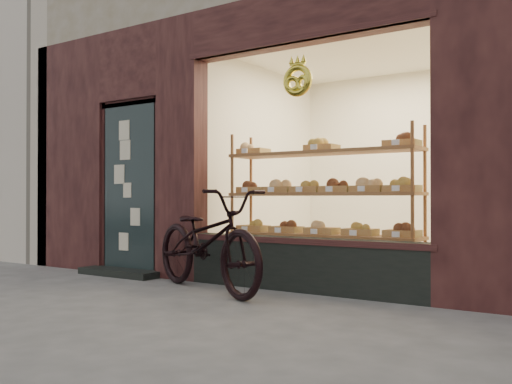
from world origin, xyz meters
The scene contains 4 objects.
ground centered at (0.00, 0.00, 0.00)m, with size 90.00×90.00×0.00m, color #545454.
neighbor_left centered at (-9.60, 5.50, 4.50)m, with size 12.00×7.00×9.00m, color beige.
display_shelf centered at (0.45, 2.55, 0.85)m, with size 2.20×0.45×1.70m.
bicycle centered at (-0.36, 1.57, 0.52)m, with size 0.69×1.98×1.04m, color black.
Camera 1 is at (3.31, -3.00, 0.96)m, focal length 40.00 mm.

